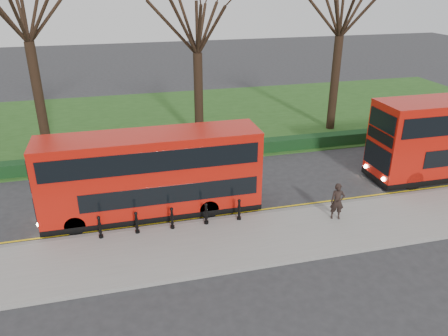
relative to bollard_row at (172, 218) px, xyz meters
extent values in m
plane|color=#28282B|center=(1.53, 1.35, -0.65)|extent=(120.00, 120.00, 0.00)
cube|color=gray|center=(1.53, -1.65, -0.57)|extent=(60.00, 4.00, 0.15)
cube|color=slate|center=(1.53, 0.35, -0.57)|extent=(60.00, 0.25, 0.16)
cube|color=#224818|center=(1.53, 16.35, -0.62)|extent=(60.00, 18.00, 0.06)
cube|color=black|center=(1.53, 8.15, -0.25)|extent=(60.00, 0.90, 0.80)
cube|color=yellow|center=(1.53, 0.65, -0.64)|extent=(60.00, 0.10, 0.01)
cube|color=yellow|center=(1.53, 0.85, -0.64)|extent=(60.00, 0.10, 0.01)
cylinder|color=black|center=(-6.47, 11.35, 2.87)|extent=(0.60, 0.60, 7.03)
cylinder|color=black|center=(3.53, 11.35, 2.34)|extent=(0.60, 0.60, 5.99)
cylinder|color=black|center=(13.53, 11.35, 2.72)|extent=(0.60, 0.60, 6.74)
cylinder|color=black|center=(-3.12, 0.00, 0.00)|extent=(0.15, 0.15, 1.00)
cylinder|color=black|center=(-1.56, 0.00, 0.00)|extent=(0.15, 0.15, 1.00)
cylinder|color=black|center=(0.00, 0.00, 0.00)|extent=(0.15, 0.15, 1.00)
cylinder|color=black|center=(1.56, 0.00, 0.00)|extent=(0.15, 0.15, 1.00)
cylinder|color=black|center=(3.12, 0.00, 0.00)|extent=(0.15, 0.15, 1.00)
cube|color=#B6150B|center=(-0.62, 1.81, 1.53)|extent=(10.10, 2.30, 3.72)
cube|color=black|center=(-0.62, 1.81, -0.37)|extent=(10.12, 2.32, 0.28)
cube|color=black|center=(0.11, 0.65, 0.87)|extent=(8.08, 0.04, 0.87)
cube|color=black|center=(-0.62, 0.65, 2.52)|extent=(9.55, 0.04, 0.96)
cube|color=black|center=(-5.70, 1.81, 1.83)|extent=(0.06, 2.02, 0.51)
cylinder|color=black|center=(-4.21, 0.79, -0.19)|extent=(0.92, 0.28, 0.92)
cylinder|color=black|center=(-4.21, 2.82, -0.19)|extent=(0.92, 0.28, 0.92)
cylinder|color=black|center=(1.86, 0.79, -0.19)|extent=(0.92, 0.28, 0.92)
cylinder|color=black|center=(1.86, 2.82, -0.19)|extent=(0.92, 0.28, 0.92)
cube|color=black|center=(11.49, 2.14, 2.11)|extent=(0.06, 2.25, 0.56)
cylinder|color=black|center=(13.14, 1.01, -0.14)|extent=(1.02, 0.31, 1.02)
cylinder|color=black|center=(13.14, 3.26, -0.14)|extent=(1.02, 0.31, 1.02)
imported|color=black|center=(7.53, -1.01, 0.38)|extent=(0.74, 0.59, 1.76)
camera|label=1|loc=(-1.94, -16.92, 9.93)|focal=35.00mm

